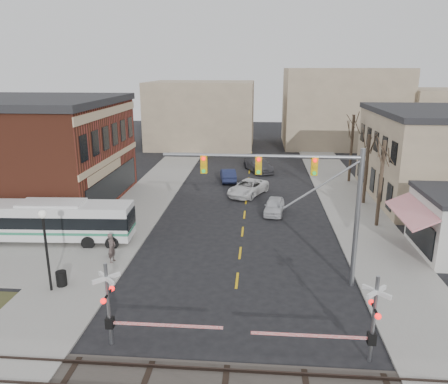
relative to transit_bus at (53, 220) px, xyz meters
The scene contains 18 objects.
ground 15.10m from the transit_bus, 27.21° to the right, with size 160.00×160.00×0.00m, color black.
sidewalk_west 13.78m from the transit_bus, 73.67° to the left, with size 5.00×60.00×0.12m, color gray.
sidewalk_east 26.40m from the transit_bus, 29.90° to the left, with size 5.00×60.00×0.12m, color gray.
tree_east_a 24.47m from the transit_bus, 12.15° to the left, with size 0.28×0.28×6.75m.
tree_east_b 26.64m from the transit_bus, 24.76° to the left, with size 0.28×0.28×6.30m.
tree_east_c 31.04m from the transit_bus, 38.17° to the left, with size 0.28×0.28×7.20m.
transit_bus is the anchor object (origin of this frame).
traffic_signal_mast 18.18m from the transit_bus, 15.89° to the right, with size 10.88×0.30×8.00m.
rr_crossing_west 14.19m from the transit_bus, 53.68° to the right, with size 5.60×1.36×4.00m.
rr_crossing_east 22.29m from the transit_bus, 31.63° to the right, with size 5.60×1.36×4.00m.
street_lamp 7.89m from the transit_bus, 66.61° to the right, with size 0.44×0.44×4.70m.
trash_bin 7.40m from the transit_bus, 62.22° to the right, with size 0.60×0.60×0.86m, color black.
car_a 17.68m from the transit_bus, 25.92° to the left, with size 1.59×3.95×1.34m, color silver.
car_b 21.50m from the transit_bus, 58.80° to the left, with size 1.51×4.33×1.43m, color #181F3E.
car_c 18.85m from the transit_bus, 44.38° to the left, with size 2.46×5.33×1.48m, color silver.
car_d 27.63m from the transit_bus, 58.58° to the left, with size 2.35×5.77×1.68m, color #3E3D42.
pedestrian_near 6.16m from the transit_bus, 30.82° to the right, with size 0.70×0.46×1.92m, color #544643.
pedestrian_far 2.74m from the transit_bus, 21.95° to the left, with size 0.81×0.63×1.67m, color #363B5F.
Camera 1 is at (1.14, -21.29, 12.14)m, focal length 35.00 mm.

